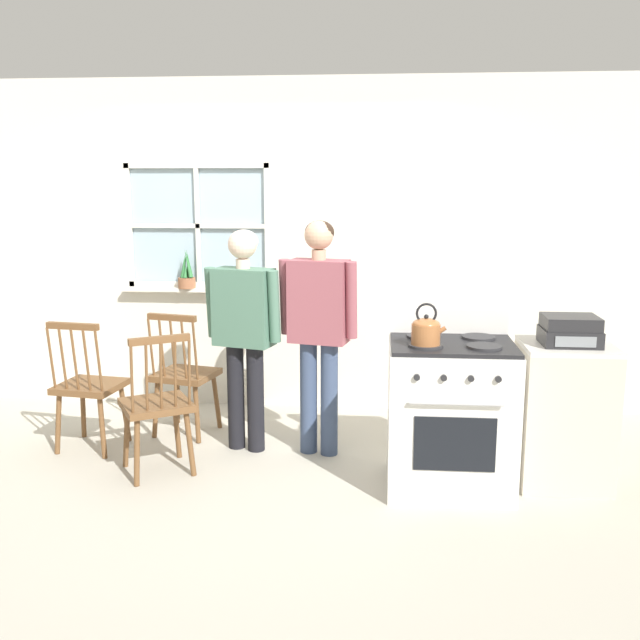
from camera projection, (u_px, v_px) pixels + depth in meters
name	position (u px, v px, depth m)	size (l,w,h in m)	color
ground_plane	(263.00, 468.00, 4.75)	(16.00, 16.00, 0.00)	#B2AD9E
wall_back	(293.00, 248.00, 5.86)	(6.40, 0.16, 2.70)	silver
chair_by_window	(184.00, 376.00, 5.33)	(0.50, 0.49, 0.95)	brown
chair_near_wall	(89.00, 388.00, 5.03)	(0.47, 0.46, 0.95)	brown
chair_center_cluster	(157.00, 407.00, 4.61)	(0.57, 0.56, 0.95)	brown
person_elderly_left	(244.00, 319.00, 4.93)	(0.56, 0.31, 1.56)	black
person_teen_center	(319.00, 316.00, 4.84)	(0.55, 0.29, 1.63)	#384766
stove	(450.00, 413.00, 4.40)	(0.76, 0.68, 1.08)	white
kettle	(426.00, 330.00, 4.18)	(0.21, 0.17, 0.25)	#A86638
potted_plant	(187.00, 276.00, 5.89)	(0.14, 0.14, 0.33)	#935B3D
side_counter	(563.00, 414.00, 4.46)	(0.55, 0.50, 0.90)	beige
stereo	(570.00, 331.00, 4.34)	(0.34, 0.29, 0.18)	#232326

